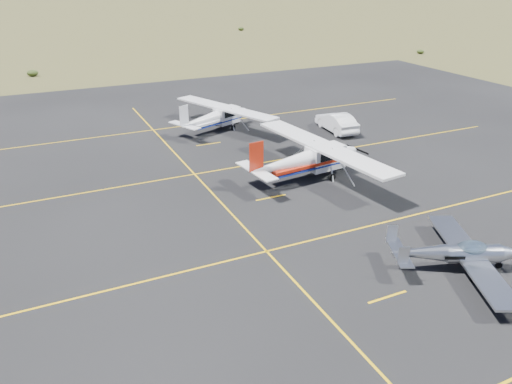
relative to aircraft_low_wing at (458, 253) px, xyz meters
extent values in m
plane|color=#383D1C|center=(-1.23, 3.07, -0.84)|extent=(1600.00, 1600.00, 0.00)
cube|color=black|center=(-1.23, 10.07, -0.84)|extent=(72.00, 72.00, 0.02)
cube|color=silver|center=(0.54, -0.25, -0.17)|extent=(4.46, 7.80, 0.11)
ellipsoid|color=#99BFD8|center=(0.54, -0.25, 0.25)|extent=(1.67, 1.36, 0.73)
cube|color=silver|center=(-2.45, 1.11, 0.08)|extent=(1.66, 2.68, 0.05)
cube|color=silver|center=(-2.97, 0.27, 0.48)|extent=(0.47, 0.25, 0.89)
cube|color=silver|center=(-2.17, 2.05, 0.48)|extent=(0.47, 0.25, 0.89)
cylinder|color=black|center=(1.84, -0.83, -0.68)|extent=(0.31, 0.20, 0.30)
cylinder|color=black|center=(-0.06, -1.14, -0.65)|extent=(0.36, 0.24, 0.35)
cylinder|color=black|center=(0.82, 0.80, -0.65)|extent=(0.36, 0.24, 0.35)
cube|color=silver|center=(0.71, 12.43, 0.38)|extent=(2.66, 1.61, 1.55)
cube|color=silver|center=(0.49, 12.41, 1.18)|extent=(3.26, 12.72, 0.16)
cube|color=black|center=(0.71, 12.43, 0.70)|extent=(1.98, 1.57, 0.63)
cube|color=#B2230E|center=(-0.77, 12.26, 0.26)|extent=(5.85, 2.01, 0.21)
cube|color=#B2230E|center=(-4.63, 11.79, 1.46)|extent=(0.98, 0.20, 1.83)
cube|color=silver|center=(-4.63, 11.79, 0.55)|extent=(1.29, 3.74, 0.07)
cylinder|color=black|center=(2.19, 12.61, -0.62)|extent=(0.42, 0.16, 0.41)
cylinder|color=black|center=(0.51, 11.20, -0.58)|extent=(0.52, 0.21, 0.50)
cylinder|color=black|center=(0.23, 13.59, -0.58)|extent=(0.52, 0.21, 0.50)
cube|color=white|center=(-1.17, 25.19, 0.22)|extent=(2.46, 1.89, 1.35)
cube|color=white|center=(-1.36, 25.11, 0.92)|extent=(5.56, 10.75, 0.14)
cube|color=black|center=(-1.17, 25.19, 0.50)|extent=(1.93, 1.70, 0.55)
cube|color=white|center=(-2.38, 24.70, 0.12)|extent=(5.06, 2.95, 0.18)
cube|color=white|center=(-5.52, 23.42, 1.17)|extent=(0.81, 0.38, 1.60)
cube|color=white|center=(-5.52, 23.42, 0.37)|extent=(1.89, 3.24, 0.06)
cylinder|color=black|center=(0.03, 25.67, -0.65)|extent=(0.37, 0.23, 0.36)
cylinder|color=black|center=(-1.06, 24.10, -0.61)|extent=(0.46, 0.29, 0.44)
cylinder|color=black|center=(-1.85, 26.04, -0.61)|extent=(0.46, 0.29, 0.44)
imported|color=white|center=(6.76, 20.18, -0.03)|extent=(2.06, 4.94, 1.59)
camera|label=1|loc=(-16.62, -13.80, 11.92)|focal=35.00mm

